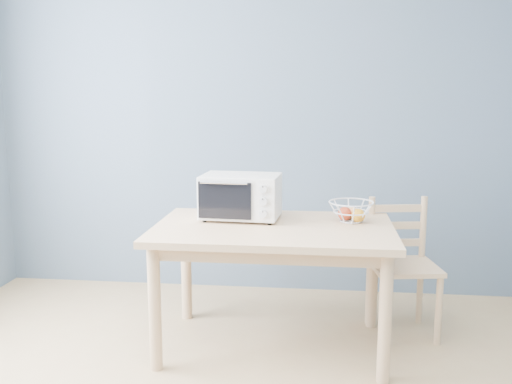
# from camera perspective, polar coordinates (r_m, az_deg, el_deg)

# --- Properties ---
(room) EXTENTS (4.01, 4.51, 2.61)m
(room) POSITION_cam_1_polar(r_m,az_deg,el_deg) (2.12, -7.25, 3.79)
(room) COLOR tan
(room) RESTS_ON ground
(dining_table) EXTENTS (1.40, 0.90, 0.75)m
(dining_table) POSITION_cam_1_polar(r_m,az_deg,el_deg) (3.38, 1.75, -5.07)
(dining_table) COLOR tan
(dining_table) RESTS_ON ground
(toaster_oven) EXTENTS (0.49, 0.37, 0.28)m
(toaster_oven) POSITION_cam_1_polar(r_m,az_deg,el_deg) (3.51, -1.84, -0.37)
(toaster_oven) COLOR beige
(toaster_oven) RESTS_ON dining_table
(fruit_basket) EXTENTS (0.30, 0.30, 0.12)m
(fruit_basket) POSITION_cam_1_polar(r_m,az_deg,el_deg) (3.49, 9.49, -1.93)
(fruit_basket) COLOR silver
(fruit_basket) RESTS_ON dining_table
(dining_chair) EXTENTS (0.46, 0.46, 0.86)m
(dining_chair) POSITION_cam_1_polar(r_m,az_deg,el_deg) (3.77, 14.37, -7.34)
(dining_chair) COLOR tan
(dining_chair) RESTS_ON ground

